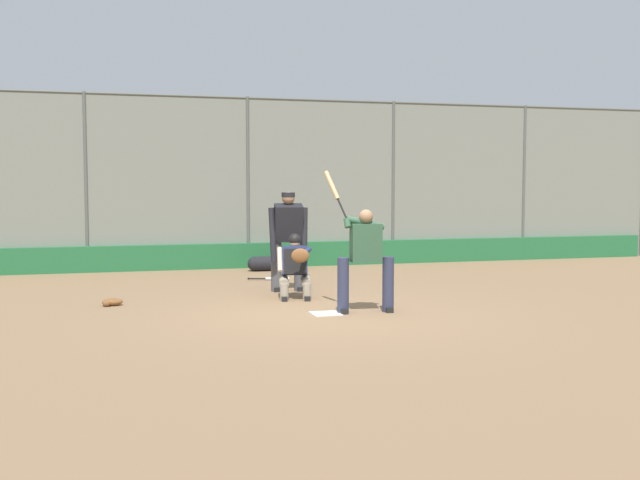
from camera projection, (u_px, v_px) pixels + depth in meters
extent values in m
plane|color=#846647|center=(326.00, 314.00, 11.34)|extent=(160.00, 160.00, 0.00)
cube|color=white|center=(326.00, 313.00, 11.34)|extent=(0.43, 0.43, 0.01)
cylinder|color=#515651|center=(524.00, 183.00, 19.57)|extent=(0.08, 0.08, 4.02)
cylinder|color=#515651|center=(393.00, 183.00, 18.60)|extent=(0.08, 0.08, 4.02)
cylinder|color=#515651|center=(248.00, 183.00, 17.62)|extent=(0.08, 0.08, 4.02)
cylinder|color=#515651|center=(86.00, 182.00, 16.65)|extent=(0.08, 0.08, 4.02)
cube|color=gray|center=(248.00, 183.00, 17.62)|extent=(21.91, 0.01, 4.02)
cylinder|color=#515651|center=(247.00, 98.00, 17.48)|extent=(21.91, 0.06, 0.06)
cube|color=#236638|center=(249.00, 255.00, 17.65)|extent=(21.47, 0.18, 0.58)
cube|color=slate|center=(153.00, 259.00, 19.15)|extent=(15.33, 1.95, 0.12)
cube|color=slate|center=(154.00, 255.00, 18.61)|extent=(15.33, 0.55, 0.44)
cube|color=#B7BABC|center=(154.00, 244.00, 18.59)|extent=(15.33, 0.24, 0.08)
cube|color=slate|center=(153.00, 246.00, 19.13)|extent=(15.33, 0.55, 0.76)
cube|color=#B7BABC|center=(153.00, 230.00, 19.10)|extent=(15.33, 0.24, 0.08)
cube|color=slate|center=(152.00, 239.00, 19.64)|extent=(15.33, 0.55, 1.08)
cube|color=#B7BABC|center=(151.00, 217.00, 19.60)|extent=(15.33, 0.24, 0.08)
cylinder|color=#2D334C|center=(388.00, 284.00, 11.51)|extent=(0.18, 0.18, 0.85)
cube|color=black|center=(388.00, 309.00, 11.53)|extent=(0.14, 0.29, 0.08)
cylinder|color=#2D334C|center=(343.00, 285.00, 11.39)|extent=(0.18, 0.18, 0.85)
cube|color=black|center=(343.00, 310.00, 11.42)|extent=(0.14, 0.29, 0.08)
cube|color=#2D5138|center=(366.00, 243.00, 11.40)|extent=(0.48, 0.31, 0.58)
sphere|color=#936B4C|center=(366.00, 217.00, 11.37)|extent=(0.22, 0.22, 0.22)
cylinder|color=#2D5138|center=(365.00, 223.00, 11.40)|extent=(0.60, 0.21, 0.22)
cylinder|color=#2D5138|center=(347.00, 223.00, 11.35)|extent=(0.11, 0.15, 0.16)
sphere|color=black|center=(347.00, 219.00, 11.37)|extent=(0.04, 0.04, 0.04)
cylinder|color=black|center=(342.00, 209.00, 11.43)|extent=(0.13, 0.20, 0.32)
cylinder|color=tan|center=(332.00, 185.00, 11.57)|extent=(0.21, 0.32, 0.45)
cylinder|color=gray|center=(307.00, 292.00, 12.66)|extent=(0.14, 0.14, 0.29)
cylinder|color=gray|center=(306.00, 281.00, 12.84)|extent=(0.24, 0.46, 0.22)
cube|color=black|center=(307.00, 298.00, 12.67)|extent=(0.14, 0.27, 0.08)
cylinder|color=gray|center=(284.00, 292.00, 12.62)|extent=(0.14, 0.14, 0.29)
cylinder|color=gray|center=(284.00, 281.00, 12.80)|extent=(0.24, 0.46, 0.22)
cube|color=black|center=(284.00, 298.00, 12.63)|extent=(0.14, 0.27, 0.08)
cube|color=navy|center=(295.00, 261.00, 12.83)|extent=(0.47, 0.40, 0.52)
cube|color=black|center=(295.00, 261.00, 12.69)|extent=(0.39, 0.19, 0.43)
sphere|color=beige|center=(295.00, 242.00, 12.81)|extent=(0.19, 0.19, 0.19)
sphere|color=black|center=(295.00, 240.00, 12.81)|extent=(0.22, 0.22, 0.22)
cylinder|color=navy|center=(305.00, 252.00, 12.61)|extent=(0.34, 0.47, 0.15)
ellipsoid|color=brown|center=(300.00, 256.00, 12.38)|extent=(0.31, 0.15, 0.24)
cylinder|color=beige|center=(280.00, 259.00, 12.81)|extent=(0.14, 0.30, 0.42)
cylinder|color=#4C4C51|center=(299.00, 266.00, 13.80)|extent=(0.19, 0.19, 0.93)
cube|color=black|center=(299.00, 289.00, 13.83)|extent=(0.14, 0.29, 0.08)
cylinder|color=#4C4C51|center=(276.00, 266.00, 13.72)|extent=(0.19, 0.19, 0.93)
cube|color=black|center=(276.00, 289.00, 13.75)|extent=(0.14, 0.29, 0.08)
cube|color=black|center=(288.00, 223.00, 13.64)|extent=(0.55, 0.49, 0.71)
sphere|color=#936B4C|center=(288.00, 198.00, 13.60)|extent=(0.23, 0.23, 0.23)
cylinder|color=black|center=(288.00, 195.00, 13.60)|extent=(0.25, 0.25, 0.08)
cylinder|color=black|center=(304.00, 235.00, 13.64)|extent=(0.18, 0.27, 0.99)
cylinder|color=black|center=(273.00, 235.00, 13.54)|extent=(0.14, 0.26, 0.99)
sphere|color=black|center=(249.00, 279.00, 15.35)|extent=(0.04, 0.04, 0.04)
cylinder|color=black|center=(257.00, 279.00, 15.34)|extent=(0.35, 0.14, 0.03)
cylinder|color=#B7BCC1|center=(278.00, 279.00, 15.32)|extent=(0.49, 0.22, 0.07)
ellipsoid|color=brown|center=(112.00, 302.00, 12.11)|extent=(0.33, 0.21, 0.12)
ellipsoid|color=brown|center=(106.00, 304.00, 11.99)|extent=(0.12, 0.09, 0.09)
cylinder|color=black|center=(278.00, 263.00, 17.08)|extent=(1.07, 0.34, 0.34)
sphere|color=black|center=(300.00, 263.00, 17.22)|extent=(0.33, 0.33, 0.33)
sphere|color=black|center=(255.00, 264.00, 16.94)|extent=(0.33, 0.33, 0.33)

